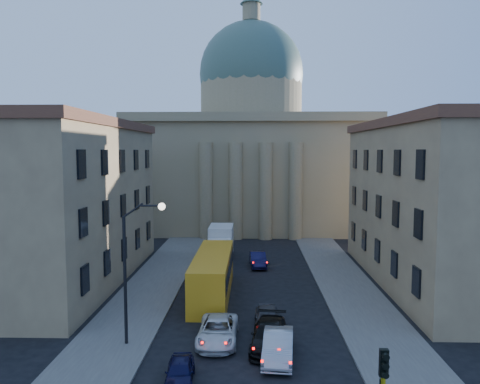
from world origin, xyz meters
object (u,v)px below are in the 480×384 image
(car_left_near, at_px, (180,371))
(box_truck, at_px, (221,244))
(street_lamp, at_px, (133,261))
(car_right_near, at_px, (278,346))
(city_bus, at_px, (213,273))

(car_left_near, xyz_separation_m, box_truck, (0.24, 27.64, 1.06))
(street_lamp, relative_size, car_left_near, 2.46)
(car_left_near, relative_size, box_truck, 0.56)
(car_right_near, relative_size, box_truck, 0.74)
(street_lamp, distance_m, city_bus, 11.34)
(street_lamp, height_order, box_truck, street_lamp)
(car_right_near, distance_m, city_bus, 12.68)
(car_left_near, height_order, city_bus, city_bus)
(car_right_near, bearing_deg, city_bus, 117.34)
(car_right_near, relative_size, city_bus, 0.39)
(street_lamp, height_order, car_left_near, street_lamp)
(street_lamp, xyz_separation_m, city_bus, (3.94, 10.06, -3.43))
(box_truck, bearing_deg, car_right_near, -78.79)
(car_left_near, height_order, car_right_near, car_right_near)
(car_left_near, xyz_separation_m, city_bus, (0.47, 14.60, 1.24))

